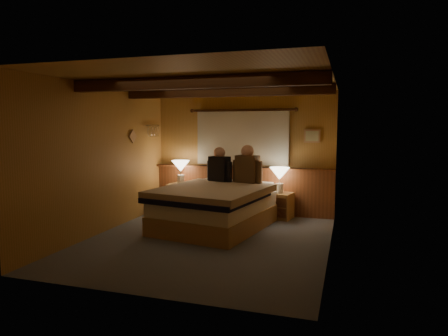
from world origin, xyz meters
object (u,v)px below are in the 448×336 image
at_px(lamp_right, 280,175).
at_px(person_left, 219,167).
at_px(person_right, 247,167).
at_px(nightstand_right, 280,206).
at_px(lamp_left, 181,167).
at_px(nightstand_left, 183,198).
at_px(bed, 215,207).
at_px(duffel_bag, 176,211).

bearing_deg(lamp_right, person_left, -165.42).
relative_size(person_left, person_right, 0.93).
bearing_deg(nightstand_right, lamp_left, -166.82).
bearing_deg(nightstand_left, bed, -36.77).
bearing_deg(person_left, nightstand_left, 179.68).
height_order(person_left, person_right, person_right).
xyz_separation_m(lamp_right, person_right, (-0.54, -0.32, 0.16)).
xyz_separation_m(bed, person_right, (0.40, 0.67, 0.62)).
relative_size(lamp_right, person_right, 0.68).
bearing_deg(person_left, lamp_right, 32.48).
bearing_deg(nightstand_right, person_right, -134.40).
bearing_deg(lamp_right, lamp_left, -180.00).
xyz_separation_m(nightstand_right, person_right, (-0.54, -0.36, 0.75)).
relative_size(nightstand_right, person_left, 0.78).
bearing_deg(person_right, lamp_right, 44.52).
distance_m(nightstand_right, lamp_left, 2.11).
bearing_deg(bed, lamp_right, 56.69).
height_order(bed, lamp_left, lamp_left).
distance_m(lamp_right, person_left, 1.13).
bearing_deg(duffel_bag, lamp_right, 32.74).
distance_m(nightstand_left, nightstand_right, 1.96).
relative_size(nightstand_left, person_right, 0.82).
xyz_separation_m(nightstand_right, lamp_left, (-2.00, -0.04, 0.67)).
distance_m(nightstand_right, duffel_bag, 1.94).
height_order(nightstand_left, lamp_left, lamp_left).
bearing_deg(person_left, person_right, 14.14).
bearing_deg(lamp_right, nightstand_left, 179.90).
distance_m(lamp_right, duffel_bag, 2.03).
bearing_deg(duffel_bag, bed, -8.16).
xyz_separation_m(lamp_right, person_left, (-1.09, -0.28, 0.14)).
bearing_deg(nightstand_left, person_right, -5.30).
xyz_separation_m(person_right, duffel_bag, (-1.27, -0.34, -0.83)).
relative_size(lamp_left, lamp_right, 0.97).
distance_m(nightstand_right, person_right, 0.99).
xyz_separation_m(person_left, duffel_bag, (-0.72, -0.37, -0.80)).
distance_m(bed, person_right, 1.00).
relative_size(nightstand_left, nightstand_right, 1.13).
xyz_separation_m(nightstand_left, person_right, (1.41, -0.32, 0.70)).
xyz_separation_m(lamp_right, duffel_bag, (-1.81, -0.66, -0.66)).
bearing_deg(lamp_left, lamp_right, 0.00).
distance_m(bed, lamp_right, 1.44).
bearing_deg(person_left, duffel_bag, -134.71).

